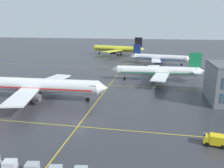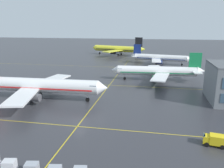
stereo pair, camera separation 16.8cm
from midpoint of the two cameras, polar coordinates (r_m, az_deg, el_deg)
The scene contains 8 objects.
ground_plane at distance 53.08m, azimuth -7.93°, elevation -9.50°, with size 600.00×600.00×0.00m, color #333338.
airliner_front_gate at distance 70.24m, azimuth -17.54°, elevation -0.33°, with size 39.91×34.49×12.43m.
airliner_second_row at distance 91.24m, azimuth 11.21°, elevation 3.17°, with size 36.00×31.01×11.19m.
airliner_third_row at distance 129.97m, azimuth 11.65°, elevation 6.42°, with size 33.51×28.52×10.45m.
airliner_far_left_stand at distance 165.50m, azimuth 1.31°, elevation 8.72°, with size 40.58×34.56×12.78m.
taxiway_markings at distance 83.72m, azimuth -0.72°, elevation -0.27°, with size 156.83×117.19×0.01m.
service_truck_red_van at distance 47.01m, azimuth 24.18°, elevation -12.48°, with size 4.37×2.72×2.10m.
baggage_cart_row_second at distance 39.66m, azimuth -24.17°, elevation -18.07°, with size 2.85×1.99×1.86m.
Camera 1 is at (15.84, -45.80, 21.64)m, focal length 36.82 mm.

